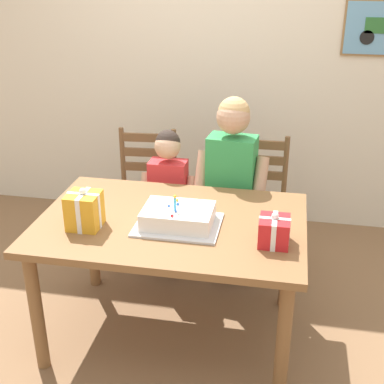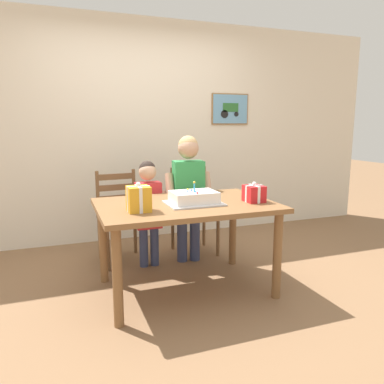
{
  "view_description": "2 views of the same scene",
  "coord_description": "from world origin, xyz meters",
  "px_view_note": "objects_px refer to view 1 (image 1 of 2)",
  "views": [
    {
      "loc": [
        0.58,
        -2.42,
        2.04
      ],
      "look_at": [
        0.08,
        0.18,
        0.84
      ],
      "focal_mm": 48.85,
      "sensor_mm": 36.0,
      "label": 1
    },
    {
      "loc": [
        -0.98,
        -2.81,
        1.39
      ],
      "look_at": [
        0.06,
        0.02,
        0.84
      ],
      "focal_mm": 34.77,
      "sensor_mm": 36.0,
      "label": 2
    }
  ],
  "objects_px": {
    "birthday_cake": "(178,217)",
    "dining_table": "(172,236)",
    "chair_left": "(146,195)",
    "chair_right": "(255,204)",
    "child_older": "(231,175)",
    "child_younger": "(168,191)",
    "gift_box_beside_cake": "(84,210)",
    "gift_box_red_large": "(274,231)"
  },
  "relations": [
    {
      "from": "birthday_cake",
      "to": "chair_right",
      "type": "height_order",
      "value": "birthday_cake"
    },
    {
      "from": "chair_left",
      "to": "dining_table",
      "type": "bearing_deg",
      "value": -65.75
    },
    {
      "from": "gift_box_beside_cake",
      "to": "child_younger",
      "type": "height_order",
      "value": "child_younger"
    },
    {
      "from": "chair_right",
      "to": "child_older",
      "type": "distance_m",
      "value": 0.42
    },
    {
      "from": "chair_left",
      "to": "child_older",
      "type": "relative_size",
      "value": 0.72
    },
    {
      "from": "gift_box_beside_cake",
      "to": "chair_left",
      "type": "relative_size",
      "value": 0.24
    },
    {
      "from": "dining_table",
      "to": "chair_right",
      "type": "bearing_deg",
      "value": 65.99
    },
    {
      "from": "gift_box_beside_cake",
      "to": "child_younger",
      "type": "xyz_separation_m",
      "value": [
        0.26,
        0.78,
        -0.21
      ]
    },
    {
      "from": "chair_left",
      "to": "chair_right",
      "type": "xyz_separation_m",
      "value": [
        0.79,
        0.0,
        0.0
      ]
    },
    {
      "from": "dining_table",
      "to": "birthday_cake",
      "type": "xyz_separation_m",
      "value": [
        0.05,
        -0.06,
        0.14
      ]
    },
    {
      "from": "gift_box_beside_cake",
      "to": "child_older",
      "type": "distance_m",
      "value": 1.03
    },
    {
      "from": "child_older",
      "to": "chair_left",
      "type": "bearing_deg",
      "value": 158.56
    },
    {
      "from": "gift_box_red_large",
      "to": "child_older",
      "type": "height_order",
      "value": "child_older"
    },
    {
      "from": "dining_table",
      "to": "chair_left",
      "type": "bearing_deg",
      "value": 114.25
    },
    {
      "from": "child_older",
      "to": "child_younger",
      "type": "relative_size",
      "value": 1.22
    },
    {
      "from": "dining_table",
      "to": "child_younger",
      "type": "height_order",
      "value": "child_younger"
    },
    {
      "from": "gift_box_red_large",
      "to": "chair_left",
      "type": "height_order",
      "value": "same"
    },
    {
      "from": "chair_right",
      "to": "child_older",
      "type": "xyz_separation_m",
      "value": [
        -0.15,
        -0.25,
        0.31
      ]
    },
    {
      "from": "dining_table",
      "to": "child_older",
      "type": "relative_size",
      "value": 1.12
    },
    {
      "from": "gift_box_red_large",
      "to": "dining_table",
      "type": "bearing_deg",
      "value": 165.11
    },
    {
      "from": "dining_table",
      "to": "child_older",
      "type": "height_order",
      "value": "child_older"
    },
    {
      "from": "gift_box_red_large",
      "to": "child_younger",
      "type": "bearing_deg",
      "value": 132.71
    },
    {
      "from": "child_younger",
      "to": "gift_box_beside_cake",
      "type": "bearing_deg",
      "value": -108.12
    },
    {
      "from": "chair_left",
      "to": "child_older",
      "type": "bearing_deg",
      "value": -21.44
    },
    {
      "from": "birthday_cake",
      "to": "child_younger",
      "type": "relative_size",
      "value": 0.42
    },
    {
      "from": "birthday_cake",
      "to": "dining_table",
      "type": "bearing_deg",
      "value": 132.2
    },
    {
      "from": "child_younger",
      "to": "chair_left",
      "type": "bearing_deg",
      "value": 132.51
    },
    {
      "from": "child_older",
      "to": "birthday_cake",
      "type": "bearing_deg",
      "value": -106.05
    },
    {
      "from": "dining_table",
      "to": "gift_box_beside_cake",
      "type": "relative_size",
      "value": 6.41
    },
    {
      "from": "chair_left",
      "to": "child_younger",
      "type": "relative_size",
      "value": 0.88
    },
    {
      "from": "dining_table",
      "to": "child_younger",
      "type": "distance_m",
      "value": 0.65
    },
    {
      "from": "dining_table",
      "to": "gift_box_red_large",
      "type": "xyz_separation_m",
      "value": [
        0.55,
        -0.15,
        0.16
      ]
    },
    {
      "from": "child_older",
      "to": "child_younger",
      "type": "distance_m",
      "value": 0.44
    },
    {
      "from": "chair_right",
      "to": "child_older",
      "type": "height_order",
      "value": "child_older"
    },
    {
      "from": "birthday_cake",
      "to": "child_younger",
      "type": "height_order",
      "value": "child_younger"
    },
    {
      "from": "gift_box_red_large",
      "to": "chair_left",
      "type": "xyz_separation_m",
      "value": [
        -0.95,
        1.03,
        -0.35
      ]
    },
    {
      "from": "gift_box_beside_cake",
      "to": "chair_right",
      "type": "height_order",
      "value": "gift_box_beside_cake"
    },
    {
      "from": "chair_right",
      "to": "child_older",
      "type": "relative_size",
      "value": 0.72
    },
    {
      "from": "child_older",
      "to": "gift_box_red_large",
      "type": "bearing_deg",
      "value": -68.65
    },
    {
      "from": "birthday_cake",
      "to": "gift_box_beside_cake",
      "type": "distance_m",
      "value": 0.48
    },
    {
      "from": "gift_box_beside_cake",
      "to": "chair_left",
      "type": "height_order",
      "value": "gift_box_beside_cake"
    },
    {
      "from": "dining_table",
      "to": "child_older",
      "type": "bearing_deg",
      "value": 68.54
    }
  ]
}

